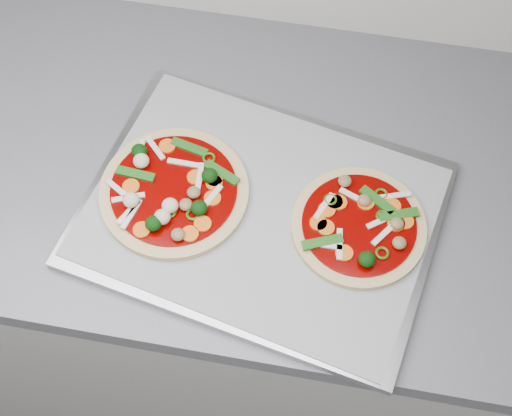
# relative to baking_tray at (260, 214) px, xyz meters

# --- Properties ---
(base_cabinet) EXTENTS (3.60, 0.60, 0.86)m
(base_cabinet) POSITION_rel_baking_tray_xyz_m (0.47, 0.08, -0.48)
(base_cabinet) COLOR #B3B3B1
(base_cabinet) RESTS_ON ground
(baking_tray) EXTENTS (0.56, 0.46, 0.02)m
(baking_tray) POSITION_rel_baking_tray_xyz_m (0.00, 0.00, 0.00)
(baking_tray) COLOR #939399
(baking_tray) RESTS_ON countertop
(parchment) EXTENTS (0.55, 0.45, 0.00)m
(parchment) POSITION_rel_baking_tray_xyz_m (0.00, 0.00, 0.01)
(parchment) COLOR gray
(parchment) RESTS_ON baking_tray
(pizza_left) EXTENTS (0.27, 0.27, 0.04)m
(pizza_left) POSITION_rel_baking_tray_xyz_m (-0.13, 0.00, 0.02)
(pizza_left) COLOR #D8BE7E
(pizza_left) RESTS_ON parchment
(pizza_right) EXTENTS (0.19, 0.19, 0.03)m
(pizza_right) POSITION_rel_baking_tray_xyz_m (0.14, -0.00, 0.02)
(pizza_right) COLOR #D8BE7E
(pizza_right) RESTS_ON parchment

